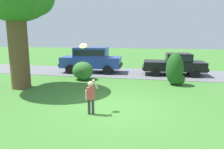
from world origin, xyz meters
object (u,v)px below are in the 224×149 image
object	(u,v)px
frisbee	(83,46)
parked_sedan	(175,63)
parked_suv	(91,58)
child_thrower	(91,95)

from	to	relation	value
frisbee	parked_sedan	bearing A→B (deg)	63.40
parked_suv	frisbee	xyz separation A→B (m)	(2.18, -7.91, 1.33)
parked_suv	frisbee	bearing A→B (deg)	-74.57
child_thrower	frisbee	distance (m)	1.81
parked_sedan	parked_suv	distance (m)	6.21
parked_sedan	child_thrower	distance (m)	9.26
child_thrower	frisbee	xyz separation A→B (m)	(-0.42, 0.49, 1.69)
parked_suv	child_thrower	size ratio (longest dim) A/B	3.74
parked_suv	child_thrower	xyz separation A→B (m)	(2.60, -8.41, -0.36)
parked_suv	child_thrower	world-z (taller)	parked_suv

